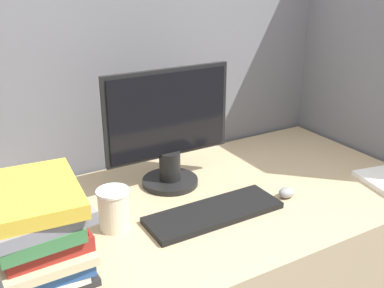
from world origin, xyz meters
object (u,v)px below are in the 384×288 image
at_px(mouse, 287,193).
at_px(keyboard, 214,213).
at_px(book_stack, 36,230).
at_px(coffee_cup, 114,209).
at_px(monitor, 169,133).

bearing_deg(mouse, keyboard, 175.14).
bearing_deg(book_stack, keyboard, 1.49).
bearing_deg(keyboard, coffee_cup, 163.01).
height_order(keyboard, coffee_cup, coffee_cup).
relative_size(mouse, coffee_cup, 0.47).
bearing_deg(coffee_cup, book_stack, -156.51).
bearing_deg(keyboard, mouse, -4.86).
height_order(keyboard, book_stack, book_stack).
distance_m(monitor, mouse, 0.46).
bearing_deg(monitor, book_stack, -151.53).
relative_size(mouse, book_stack, 0.19).
bearing_deg(coffee_cup, mouse, -11.23).
distance_m(coffee_cup, book_stack, 0.27).
bearing_deg(coffee_cup, monitor, 32.43).
xyz_separation_m(keyboard, mouse, (0.28, -0.02, 0.01)).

